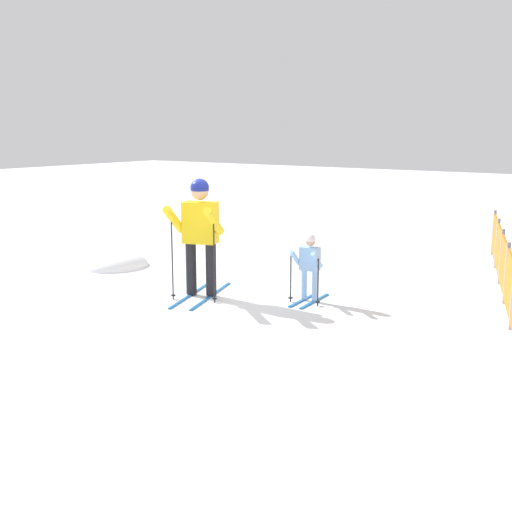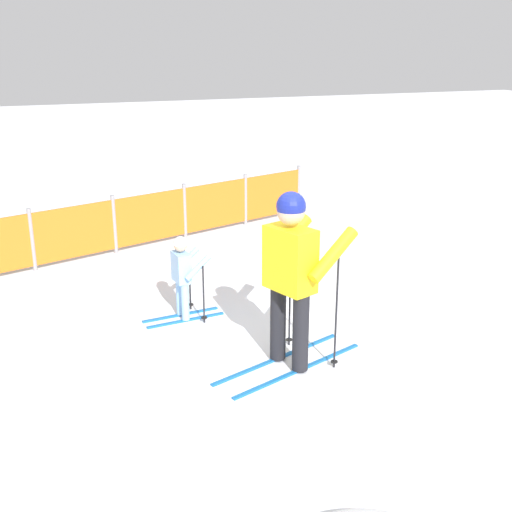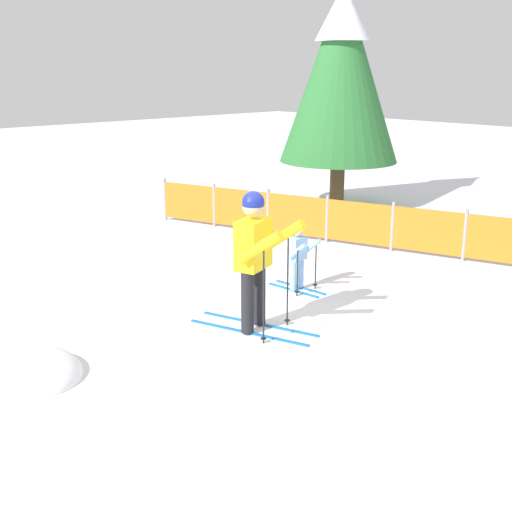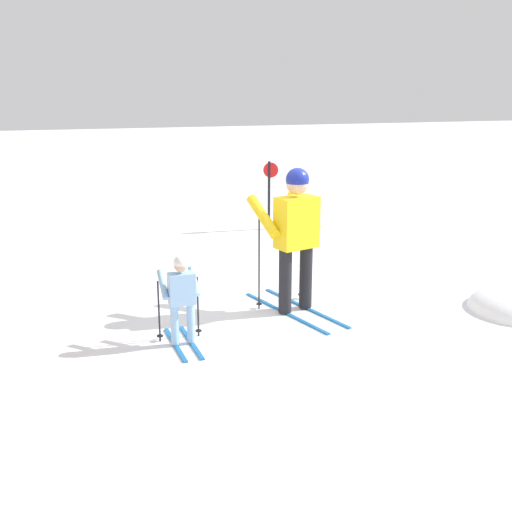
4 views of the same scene
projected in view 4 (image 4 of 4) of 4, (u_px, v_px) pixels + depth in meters
The scene contains 4 objects.
ground_plane at pixel (274, 311), 7.92m from camera, with size 60.00×60.00×0.00m, color white.
skier_adult at pixel (295, 227), 7.67m from camera, with size 1.70×0.96×1.77m.
skier_child at pixel (181, 294), 6.80m from camera, with size 0.95×0.50×1.00m.
trail_marker at pixel (270, 187), 11.98m from camera, with size 0.12×0.27×1.28m.
Camera 4 is at (-7.12, 2.18, 2.80)m, focal length 45.00 mm.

